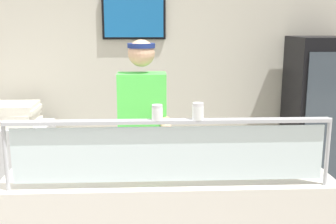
{
  "coord_description": "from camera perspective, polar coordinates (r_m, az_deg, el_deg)",
  "views": [
    {
      "loc": [
        0.91,
        -2.2,
        1.89
      ],
      "look_at": [
        1.03,
        0.41,
        1.32
      ],
      "focal_mm": 44.33,
      "sensor_mm": 36.0,
      "label": 1
    }
  ],
  "objects": [
    {
      "name": "drink_fridge",
      "position": [
        4.89,
        20.07,
        -0.52
      ],
      "size": [
        0.67,
        0.65,
        1.74
      ],
      "color": "black",
      "rests_on": "ground"
    },
    {
      "name": "pizza_tray",
      "position": [
        2.78,
        -5.82,
        -7.2
      ],
      "size": [
        0.48,
        0.48,
        0.04
      ],
      "color": "#9EA0A8",
      "rests_on": "serving_counter"
    },
    {
      "name": "sneeze_guard",
      "position": [
        2.36,
        0.19,
        -4.47
      ],
      "size": [
        1.86,
        0.06,
        0.4
      ],
      "color": "#B2B5BC",
      "rests_on": "serving_counter"
    },
    {
      "name": "worker_figure",
      "position": [
        3.35,
        -3.46,
        -3.08
      ],
      "size": [
        0.41,
        0.5,
        1.76
      ],
      "color": "#23232D",
      "rests_on": "ground"
    },
    {
      "name": "parmesan_shaker",
      "position": [
        2.31,
        -1.48,
        -0.18
      ],
      "size": [
        0.06,
        0.06,
        0.09
      ],
      "color": "white",
      "rests_on": "sneeze_guard"
    },
    {
      "name": "shop_rear_unit",
      "position": [
        4.87,
        -1.39,
        5.98
      ],
      "size": [
        6.44,
        0.13,
        2.7
      ],
      "color": "beige",
      "rests_on": "ground"
    },
    {
      "name": "prep_shelf",
      "position": [
        4.81,
        -19.76,
        -6.38
      ],
      "size": [
        0.7,
        0.55,
        0.82
      ],
      "primitive_type": "cube",
      "color": "#B7BABF",
      "rests_on": "ground"
    },
    {
      "name": "pizza_box_stack",
      "position": [
        4.68,
        -20.22,
        -0.26
      ],
      "size": [
        0.47,
        0.45,
        0.22
      ],
      "color": "silver",
      "rests_on": "prep_shelf"
    },
    {
      "name": "pizza_server",
      "position": [
        2.75,
        -5.84,
        -6.9
      ],
      "size": [
        0.15,
        0.29,
        0.01
      ],
      "primitive_type": "cube",
      "rotation": [
        0.0,
        0.0,
        -0.27
      ],
      "color": "#ADAFB7",
      "rests_on": "pizza_tray"
    },
    {
      "name": "pepper_flake_shaker",
      "position": [
        2.33,
        4.14,
        -0.03
      ],
      "size": [
        0.07,
        0.07,
        0.1
      ],
      "color": "white",
      "rests_on": "sneeze_guard"
    }
  ]
}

